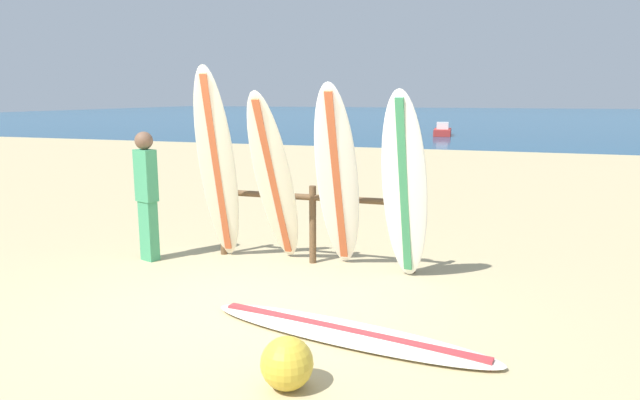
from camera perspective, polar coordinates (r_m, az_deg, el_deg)
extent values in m
plane|color=tan|center=(5.99, -7.40, -10.58)|extent=(120.00, 120.00, 0.00)
cube|color=navy|center=(63.10, 16.23, 8.21)|extent=(120.00, 80.00, 0.01)
cylinder|color=brown|center=(7.75, -9.83, -1.81)|extent=(0.09, 0.09, 1.02)
cylinder|color=brown|center=(7.24, -0.75, -2.53)|extent=(0.09, 0.09, 1.02)
cylinder|color=brown|center=(6.94, 9.43, -3.25)|extent=(0.09, 0.09, 1.02)
cylinder|color=brown|center=(7.17, -0.75, 0.26)|extent=(2.69, 0.08, 0.08)
ellipsoid|color=silver|center=(7.22, -10.40, 3.31)|extent=(0.61, 0.94, 2.52)
cube|color=#CC5933|center=(7.22, -10.40, 3.31)|extent=(0.22, 0.82, 2.32)
ellipsoid|color=white|center=(6.96, -4.70, 1.95)|extent=(0.49, 1.12, 2.22)
cube|color=#CC5933|center=(6.96, -4.70, 1.95)|extent=(0.09, 1.04, 2.05)
ellipsoid|color=white|center=(6.70, 1.77, 2.03)|extent=(0.57, 1.08, 2.31)
cube|color=#CC5933|center=(6.70, 1.77, 2.03)|extent=(0.15, 0.98, 2.13)
ellipsoid|color=white|center=(6.41, 8.58, 1.17)|extent=(0.59, 0.74, 2.23)
cube|color=#388C59|center=(6.41, 8.58, 1.17)|extent=(0.16, 0.66, 2.06)
ellipsoid|color=white|center=(5.22, 2.71, -13.34)|extent=(2.87, 1.01, 0.07)
cube|color=#B73338|center=(5.22, 2.71, -13.34)|extent=(2.57, 0.54, 0.08)
cube|color=#3F9966|center=(7.73, -16.99, -3.00)|extent=(0.26, 0.21, 0.80)
cube|color=#3F9966|center=(7.60, -17.29, 2.39)|extent=(0.31, 0.25, 0.67)
sphere|color=brown|center=(7.55, -17.47, 5.78)|extent=(0.23, 0.23, 0.23)
cube|color=#B22D28|center=(31.52, 12.34, 6.75)|extent=(1.07, 2.47, 0.35)
cube|color=silver|center=(31.50, 12.37, 7.40)|extent=(0.69, 0.91, 0.36)
sphere|color=gold|center=(4.33, -3.38, -16.23)|extent=(0.40, 0.40, 0.40)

